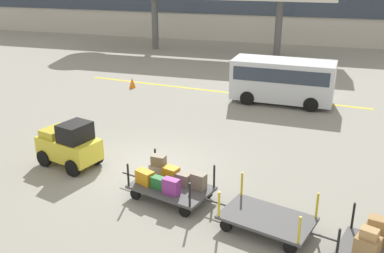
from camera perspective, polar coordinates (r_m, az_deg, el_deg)
ground_plane at (r=15.00m, az=-5.42°, el=-5.27°), size 120.00×120.00×0.00m
apron_lead_line at (r=23.57m, az=3.29°, el=4.55°), size 15.48×1.82×0.01m
terminal_building at (r=38.91m, az=9.36°, el=15.72°), size 57.49×2.51×6.69m
baggage_tug at (r=15.35m, az=-15.53°, el=-2.28°), size 2.32×1.71×1.58m
baggage_cart_lead at (r=12.97m, az=-2.96°, el=-7.09°), size 3.08×1.98×1.10m
baggage_cart_middle at (r=11.70m, az=9.61°, el=-11.62°), size 3.08×1.98×1.10m
shuttle_van at (r=21.74m, az=11.63°, el=6.13°), size 4.89×2.18×2.10m
safety_cone_near at (r=24.40m, az=-7.72°, el=5.61°), size 0.36×0.36×0.55m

